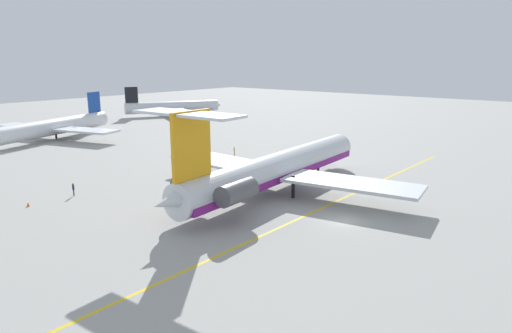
{
  "coord_description": "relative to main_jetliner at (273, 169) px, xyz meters",
  "views": [
    {
      "loc": [
        -45.5,
        -24.0,
        18.75
      ],
      "look_at": [
        5.18,
        17.35,
        3.12
      ],
      "focal_mm": 31.86,
      "sensor_mm": 36.0,
      "label": 1
    }
  ],
  "objects": [
    {
      "name": "ground_crew_near_tail",
      "position": [
        -18.4,
        20.94,
        -2.48
      ],
      "size": [
        0.36,
        0.33,
        1.8
      ],
      "rotation": [
        0.0,
        0.0,
        5.44
      ],
      "color": "black",
      "rests_on": "ground"
    },
    {
      "name": "ground",
      "position": [
        -3.91,
        -13.28,
        -3.62
      ],
      "size": [
        363.32,
        363.32,
        0.0
      ],
      "primitive_type": "plane",
      "color": "#9E9E99"
    },
    {
      "name": "airliner_mid_right",
      "position": [
        2.27,
        66.78,
        -0.61
      ],
      "size": [
        33.57,
        33.61,
        10.21
      ],
      "rotation": [
        0.0,
        0.0,
        3.44
      ],
      "color": "silver",
      "rests_on": "ground"
    },
    {
      "name": "main_jetliner",
      "position": [
        0.0,
        0.0,
        0.0
      ],
      "size": [
        45.57,
        40.43,
        13.27
      ],
      "rotation": [
        0.0,
        0.0,
        0.06
      ],
      "color": "silver",
      "rests_on": "ground"
    },
    {
      "name": "taxiway_centreline",
      "position": [
        1.28,
        -8.83,
        -3.61
      ],
      "size": [
        77.02,
        1.55,
        0.01
      ],
      "primitive_type": "cube",
      "rotation": [
        0.0,
        0.0,
        -0.02
      ],
      "color": "gold",
      "rests_on": "ground"
    },
    {
      "name": "ground_crew_near_nose",
      "position": [
        16.02,
        21.65,
        -2.57
      ],
      "size": [
        0.31,
        0.33,
        1.65
      ],
      "rotation": [
        0.0,
        0.0,
        2.39
      ],
      "color": "black",
      "rests_on": "ground"
    },
    {
      "name": "safety_cone_nose",
      "position": [
        -24.65,
        21.14,
        -3.34
      ],
      "size": [
        0.4,
        0.4,
        0.55
      ],
      "primitive_type": "cone",
      "color": "#EA590F",
      "rests_on": "ground"
    },
    {
      "name": "airliner_far_right",
      "position": [
        51.81,
        80.36,
        -0.73
      ],
      "size": [
        30.48,
        30.87,
        9.8
      ],
      "rotation": [
        0.0,
        0.0,
        -0.49
      ],
      "color": "silver",
      "rests_on": "ground"
    }
  ]
}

